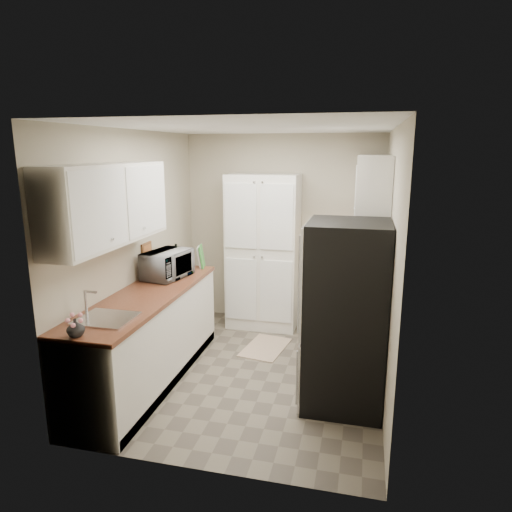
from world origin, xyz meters
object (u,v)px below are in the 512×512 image
Objects in this scene: toaster_oven at (361,254)px; wine_bottle at (176,260)px; pantry_cabinet at (263,252)px; refrigerator at (346,316)px; microwave at (167,264)px; electric_range at (351,323)px.

wine_bottle is at bearing -178.28° from toaster_oven.
refrigerator is (1.14, -1.73, -0.15)m from pantry_cabinet.
toaster_oven is at bearing -49.45° from microwave.
electric_range is 2.09× the size of microwave.
toaster_oven is (0.10, 1.73, 0.19)m from refrigerator.
pantry_cabinet is 1.18× the size of refrigerator.
microwave is (-1.99, -0.24, 0.59)m from electric_range.
microwave is (-1.96, 0.56, 0.22)m from refrigerator.
refrigerator reaches higher than toaster_oven.
wine_bottle is at bearing -129.19° from pantry_cabinet.
pantry_cabinet is at bearing 156.38° from toaster_oven.
refrigerator reaches higher than microwave.
refrigerator is at bearing -92.48° from electric_range.
refrigerator is (-0.03, -0.80, 0.37)m from electric_range.
toaster_oven is (2.03, 0.98, -0.04)m from wine_bottle.
microwave is at bearing -125.18° from pantry_cabinet.
pantry_cabinet is at bearing 123.46° from refrigerator.
microwave is 0.19m from wine_bottle.
toaster_oven is at bearing 25.78° from wine_bottle.
refrigerator is at bearing -21.24° from wine_bottle.
wine_bottle is (0.03, 0.19, 0.01)m from microwave.
refrigerator is 2.05m from microwave.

